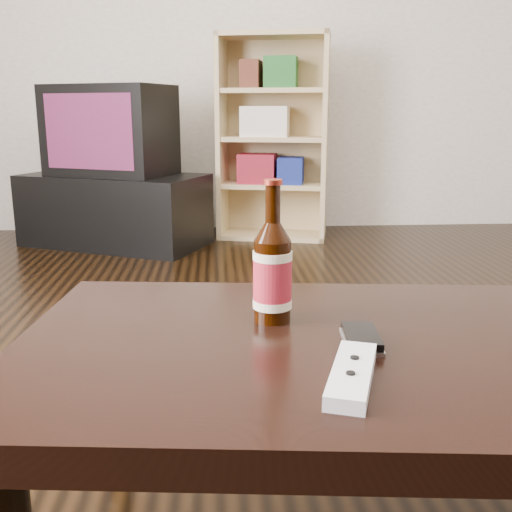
{
  "coord_description": "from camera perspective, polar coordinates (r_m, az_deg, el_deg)",
  "views": [
    {
      "loc": [
        -0.2,
        -1.2,
        0.82
      ],
      "look_at": [
        -0.13,
        -0.15,
        0.56
      ],
      "focal_mm": 42.0,
      "sensor_mm": 36.0,
      "label": 1
    }
  ],
  "objects": [
    {
      "name": "floor",
      "position": [
        1.47,
        4.81,
        -20.38
      ],
      "size": [
        5.0,
        6.0,
        0.01
      ],
      "primitive_type": "cube",
      "color": "black",
      "rests_on": "ground"
    },
    {
      "name": "wall_back",
      "position": [
        4.25,
        -1.32,
        20.99
      ],
      "size": [
        5.0,
        0.02,
        2.7
      ],
      "primitive_type": "cube",
      "color": "beige",
      "rests_on": "ground"
    },
    {
      "name": "tv_stand",
      "position": [
        3.79,
        -13.27,
        4.29
      ],
      "size": [
        1.21,
        0.94,
        0.43
      ],
      "primitive_type": "cube",
      "rotation": [
        0.0,
        0.0,
        -0.43
      ],
      "color": "black",
      "rests_on": "floor"
    },
    {
      "name": "tv",
      "position": [
        3.74,
        -13.69,
        11.54
      ],
      "size": [
        0.82,
        0.69,
        0.52
      ],
      "rotation": [
        0.0,
        0.0,
        -0.43
      ],
      "color": "black",
      "rests_on": "tv_stand"
    },
    {
      "name": "bookshelf",
      "position": [
        3.89,
        1.56,
        11.49
      ],
      "size": [
        0.74,
        0.45,
        1.27
      ],
      "rotation": [
        0.0,
        0.0,
        -0.21
      ],
      "color": "tan",
      "rests_on": "floor"
    },
    {
      "name": "coffee_table",
      "position": [
        1.06,
        9.61,
        -10.86
      ],
      "size": [
        1.23,
        0.79,
        0.44
      ],
      "rotation": [
        0.0,
        0.0,
        -0.1
      ],
      "color": "black",
      "rests_on": "floor"
    },
    {
      "name": "beer_bottle",
      "position": [
        1.09,
        1.58,
        -1.58
      ],
      "size": [
        0.09,
        0.09,
        0.26
      ],
      "rotation": [
        0.0,
        0.0,
        -0.33
      ],
      "color": "black",
      "rests_on": "coffee_table"
    },
    {
      "name": "phone",
      "position": [
        1.02,
        10.01,
        -7.74
      ],
      "size": [
        0.07,
        0.12,
        0.02
      ],
      "rotation": [
        0.0,
        0.0,
        -0.08
      ],
      "color": "silver",
      "rests_on": "coffee_table"
    },
    {
      "name": "remote",
      "position": [
        0.88,
        9.13,
        -11.09
      ],
      "size": [
        0.12,
        0.21,
        0.02
      ],
      "rotation": [
        0.0,
        0.0,
        -0.33
      ],
      "color": "silver",
      "rests_on": "coffee_table"
    }
  ]
}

